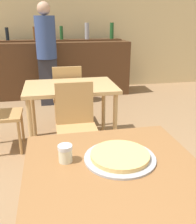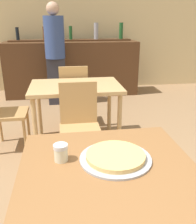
% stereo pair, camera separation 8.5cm
% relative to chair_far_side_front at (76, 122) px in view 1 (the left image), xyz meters
% --- Properties ---
extents(wall_back, '(8.00, 0.05, 2.80)m').
position_rel_chair_far_side_front_xyz_m(wall_back, '(0.07, 3.23, 0.89)').
color(wall_back, '#D1B784').
rests_on(wall_back, ground_plane).
extents(dining_table_near, '(0.93, 0.90, 0.74)m').
position_rel_chair_far_side_front_xyz_m(dining_table_near, '(0.07, -1.21, 0.15)').
color(dining_table_near, brown).
rests_on(dining_table_near, ground_plane).
extents(dining_table_far, '(1.05, 0.72, 0.75)m').
position_rel_chair_far_side_front_xyz_m(dining_table_far, '(-0.00, 0.53, 0.15)').
color(dining_table_far, tan).
rests_on(dining_table_far, ground_plane).
extents(bar_counter, '(2.60, 0.56, 1.06)m').
position_rel_chair_far_side_front_xyz_m(bar_counter, '(0.07, 2.72, 0.02)').
color(bar_counter, '#4C2D19').
rests_on(bar_counter, ground_plane).
extents(bar_back_shelf, '(2.39, 0.24, 0.34)m').
position_rel_chair_far_side_front_xyz_m(bar_back_shelf, '(0.14, 2.86, 0.61)').
color(bar_back_shelf, '#4C2D19').
rests_on(bar_back_shelf, bar_counter).
extents(chair_far_side_front, '(0.40, 0.40, 0.89)m').
position_rel_chair_far_side_front_xyz_m(chair_far_side_front, '(0.00, 0.00, 0.00)').
color(chair_far_side_front, tan).
rests_on(chair_far_side_front, ground_plane).
extents(chair_far_side_back, '(0.40, 0.40, 0.89)m').
position_rel_chair_far_side_front_xyz_m(chair_far_side_back, '(0.00, 1.06, 0.00)').
color(chair_far_side_back, tan).
rests_on(chair_far_side_back, ground_plane).
extents(pizza_tray, '(0.39, 0.39, 0.04)m').
position_rel_chair_far_side_front_xyz_m(pizza_tray, '(0.11, -1.14, 0.25)').
color(pizza_tray, '#A3A3A8').
rests_on(pizza_tray, dining_table_near).
extents(cheese_shaker, '(0.08, 0.08, 0.10)m').
position_rel_chair_far_side_front_xyz_m(cheese_shaker, '(-0.18, -1.11, 0.28)').
color(cheese_shaker, beige).
rests_on(cheese_shaker, dining_table_near).
extents(person_standing, '(0.34, 0.34, 1.73)m').
position_rel_chair_far_side_front_xyz_m(person_standing, '(-0.24, 2.14, 0.43)').
color(person_standing, '#2D2D38').
rests_on(person_standing, ground_plane).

